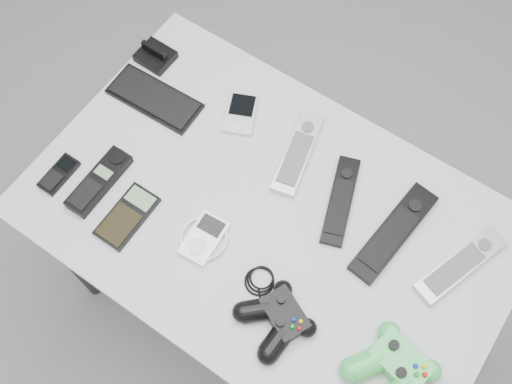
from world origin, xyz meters
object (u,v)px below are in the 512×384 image
Objects in this scene: remote_black_a at (341,200)px; mp3_player at (204,238)px; remote_black_b at (394,232)px; controller_green at (395,367)px; pda_keyboard at (155,98)px; pda at (241,114)px; remote_silver_a at (298,152)px; remote_silver_b at (461,264)px; desk at (269,227)px; calculator at (127,216)px; mobile_phone at (59,174)px; controller_black at (278,318)px; cordless_handset at (99,181)px.

remote_black_a is 0.31m from mp3_player.
remote_black_b is 1.51× the size of controller_green.
pda is at bearing 19.74° from pda_keyboard.
remote_silver_a is 0.97× the size of remote_silver_b.
remote_black_a reaches higher than pda.
desk is at bearing -152.45° from remote_black_a.
remote_silver_a is at bearing 56.13° from calculator.
mobile_phone is at bearing -140.31° from remote_silver_b.
controller_black is (0.54, -0.28, 0.02)m from pda_keyboard.
remote_silver_b reaches higher than pda.
cordless_handset is at bearing -83.41° from pda_keyboard.
mobile_phone is 0.59m from controller_black.
controller_black reaches higher than cordless_handset.
remote_silver_b is at bearing -17.56° from remote_silver_a.
controller_green is (0.41, -0.30, 0.01)m from remote_silver_a.
desk is at bearing -65.28° from pda.
remote_black_a is 0.37m from controller_green.
remote_silver_a is at bearing 155.32° from controller_green.
controller_green is (0.78, -0.23, 0.02)m from pda_keyboard.
remote_black_b is at bearing 95.61° from controller_black.
cordless_handset is (-0.60, -0.26, 0.00)m from remote_black_b.
remote_black_a is at bearing -31.74° from remote_silver_a.
remote_silver_a is 0.41m from calculator.
remote_black_b is at bearing -23.15° from remote_silver_a.
cordless_handset is 0.11m from calculator.
pda_keyboard is 1.07× the size of remote_black_a.
remote_black_a reaches higher than calculator.
cordless_handset is 1.57× the size of mp3_player.
controller_green reaches higher than remote_black_a.
controller_black is at bearing -0.33° from mobile_phone.
pda is 0.65× the size of controller_green.
desk is at bearing 152.40° from controller_black.
controller_black reaches higher than desk.
mobile_phone is at bearing -175.03° from mp3_player.
remote_black_b is 2.58× the size of mobile_phone.
remote_black_b reaches higher than pda_keyboard.
remote_black_b reaches higher than pda.
remote_silver_a is 1.26× the size of cordless_handset.
calculator is at bearing -145.27° from desk.
controller_black is (0.03, -0.30, 0.01)m from remote_black_a.
mp3_player is (-0.05, -0.29, -0.00)m from remote_silver_a.
cordless_handset reaches higher than desk.
pda is 0.36m from calculator.
remote_silver_a reaches higher than desk.
pda_keyboard is 0.96× the size of controller_black.
mobile_phone is 0.57× the size of cordless_handset.
cordless_handset reaches higher than mobile_phone.
pda is at bearing 149.88° from remote_black_a.
remote_silver_b is 1.35× the size of controller_green.
remote_black_b is at bearing 29.84° from calculator.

